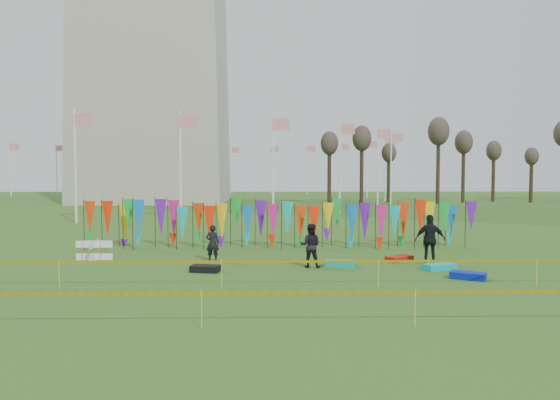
{
  "coord_description": "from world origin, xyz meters",
  "views": [
    {
      "loc": [
        -0.32,
        -18.81,
        3.65
      ],
      "look_at": [
        0.18,
        6.0,
        2.35
      ],
      "focal_mm": 35.0,
      "sensor_mm": 36.0,
      "label": 1
    }
  ],
  "objects_px": {
    "kite_bag_red": "(399,259)",
    "kite_bag_black": "(205,269)",
    "kite_bag_turquoise": "(340,264)",
    "kite_bag_teal": "(439,267)",
    "person_right": "(430,240)",
    "person_left": "(213,243)",
    "person_mid": "(310,245)",
    "box_kite": "(94,250)",
    "kite_bag_blue": "(468,276)"
  },
  "relations": [
    {
      "from": "person_right",
      "to": "kite_bag_black",
      "type": "xyz_separation_m",
      "value": [
        -8.63,
        -1.36,
        -0.87
      ]
    },
    {
      "from": "person_left",
      "to": "kite_bag_black",
      "type": "distance_m",
      "value": 2.33
    },
    {
      "from": "person_left",
      "to": "person_right",
      "type": "height_order",
      "value": "person_right"
    },
    {
      "from": "person_mid",
      "to": "person_right",
      "type": "relative_size",
      "value": 0.85
    },
    {
      "from": "person_right",
      "to": "kite_bag_blue",
      "type": "height_order",
      "value": "person_right"
    },
    {
      "from": "person_right",
      "to": "kite_bag_turquoise",
      "type": "height_order",
      "value": "person_right"
    },
    {
      "from": "kite_bag_red",
      "to": "person_left",
      "type": "bearing_deg",
      "value": 179.68
    },
    {
      "from": "person_right",
      "to": "kite_bag_blue",
      "type": "distance_m",
      "value": 3.03
    },
    {
      "from": "box_kite",
      "to": "kite_bag_teal",
      "type": "distance_m",
      "value": 13.7
    },
    {
      "from": "box_kite",
      "to": "kite_bag_black",
      "type": "height_order",
      "value": "box_kite"
    },
    {
      "from": "kite_bag_turquoise",
      "to": "kite_bag_black",
      "type": "height_order",
      "value": "kite_bag_black"
    },
    {
      "from": "kite_bag_red",
      "to": "kite_bag_blue",
      "type": "bearing_deg",
      "value": -68.58
    },
    {
      "from": "kite_bag_turquoise",
      "to": "kite_bag_blue",
      "type": "relative_size",
      "value": 1.04
    },
    {
      "from": "person_left",
      "to": "kite_bag_red",
      "type": "relative_size",
      "value": 1.3
    },
    {
      "from": "person_left",
      "to": "kite_bag_turquoise",
      "type": "height_order",
      "value": "person_left"
    },
    {
      "from": "person_left",
      "to": "person_right",
      "type": "relative_size",
      "value": 0.76
    },
    {
      "from": "person_mid",
      "to": "kite_bag_blue",
      "type": "distance_m",
      "value": 5.75
    },
    {
      "from": "person_right",
      "to": "kite_bag_turquoise",
      "type": "bearing_deg",
      "value": 14.4
    },
    {
      "from": "person_left",
      "to": "kite_bag_red",
      "type": "xyz_separation_m",
      "value": [
        7.59,
        -0.04,
        -0.65
      ]
    },
    {
      "from": "person_left",
      "to": "person_mid",
      "type": "height_order",
      "value": "person_mid"
    },
    {
      "from": "kite_bag_red",
      "to": "kite_bag_black",
      "type": "relative_size",
      "value": 1.13
    },
    {
      "from": "box_kite",
      "to": "kite_bag_black",
      "type": "distance_m",
      "value": 5.5
    },
    {
      "from": "person_mid",
      "to": "person_right",
      "type": "xyz_separation_m",
      "value": [
        4.73,
        0.5,
        0.15
      ]
    },
    {
      "from": "kite_bag_black",
      "to": "kite_bag_teal",
      "type": "xyz_separation_m",
      "value": [
        8.65,
        0.2,
        -0.0
      ]
    },
    {
      "from": "kite_bag_red",
      "to": "kite_bag_black",
      "type": "bearing_deg",
      "value": -163.91
    },
    {
      "from": "person_mid",
      "to": "kite_bag_teal",
      "type": "xyz_separation_m",
      "value": [
        4.75,
        -0.66,
        -0.72
      ]
    },
    {
      "from": "person_mid",
      "to": "kite_bag_red",
      "type": "xyz_separation_m",
      "value": [
        3.73,
        1.34,
        -0.73
      ]
    },
    {
      "from": "kite_bag_blue",
      "to": "kite_bag_black",
      "type": "relative_size",
      "value": 1.11
    },
    {
      "from": "kite_bag_blue",
      "to": "person_mid",
      "type": "bearing_deg",
      "value": 155.42
    },
    {
      "from": "person_left",
      "to": "kite_bag_teal",
      "type": "height_order",
      "value": "person_left"
    },
    {
      "from": "person_mid",
      "to": "kite_bag_black",
      "type": "distance_m",
      "value": 4.05
    },
    {
      "from": "person_right",
      "to": "kite_bag_blue",
      "type": "relative_size",
      "value": 1.74
    },
    {
      "from": "kite_bag_teal",
      "to": "person_right",
      "type": "bearing_deg",
      "value": 90.73
    },
    {
      "from": "box_kite",
      "to": "kite_bag_teal",
      "type": "relative_size",
      "value": 0.69
    },
    {
      "from": "kite_bag_teal",
      "to": "kite_bag_black",
      "type": "bearing_deg",
      "value": -178.66
    },
    {
      "from": "person_right",
      "to": "kite_bag_black",
      "type": "distance_m",
      "value": 8.78
    },
    {
      "from": "kite_bag_turquoise",
      "to": "kite_bag_red",
      "type": "distance_m",
      "value": 2.84
    },
    {
      "from": "kite_bag_black",
      "to": "kite_bag_teal",
      "type": "bearing_deg",
      "value": 1.34
    },
    {
      "from": "kite_bag_black",
      "to": "kite_bag_turquoise",
      "type": "bearing_deg",
      "value": 11.06
    },
    {
      "from": "kite_bag_blue",
      "to": "person_left",
      "type": "bearing_deg",
      "value": 157.47
    },
    {
      "from": "kite_bag_turquoise",
      "to": "kite_bag_teal",
      "type": "xyz_separation_m",
      "value": [
        3.59,
        -0.79,
        -0.0
      ]
    },
    {
      "from": "person_left",
      "to": "person_mid",
      "type": "xyz_separation_m",
      "value": [
        3.86,
        -1.38,
        0.08
      ]
    },
    {
      "from": "kite_bag_black",
      "to": "kite_bag_teal",
      "type": "height_order",
      "value": "kite_bag_black"
    },
    {
      "from": "kite_bag_teal",
      "to": "person_left",
      "type": "bearing_deg",
      "value": 166.67
    },
    {
      "from": "person_mid",
      "to": "kite_bag_turquoise",
      "type": "height_order",
      "value": "person_mid"
    },
    {
      "from": "kite_bag_teal",
      "to": "kite_bag_turquoise",
      "type": "bearing_deg",
      "value": 167.65
    },
    {
      "from": "kite_bag_turquoise",
      "to": "kite_bag_black",
      "type": "relative_size",
      "value": 1.15
    },
    {
      "from": "box_kite",
      "to": "kite_bag_turquoise",
      "type": "bearing_deg",
      "value": -9.23
    },
    {
      "from": "kite_bag_red",
      "to": "box_kite",
      "type": "bearing_deg",
      "value": 178.18
    },
    {
      "from": "kite_bag_blue",
      "to": "kite_bag_black",
      "type": "height_order",
      "value": "same"
    }
  ]
}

